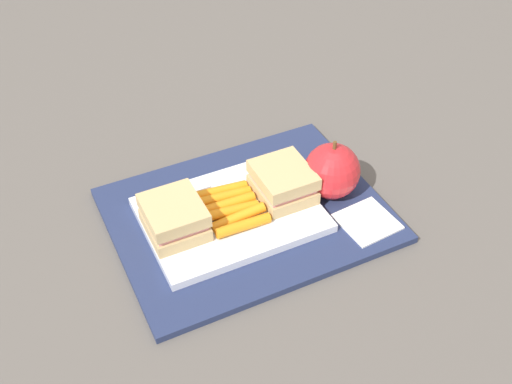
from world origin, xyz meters
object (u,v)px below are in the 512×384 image
Objects in this scene: apple at (332,171)px; paper_napkin at (367,222)px; sandwich_half_left at (174,218)px; carrot_sticks_bundle at (231,207)px; sandwich_half_right at (283,182)px; food_tray at (231,215)px.

paper_napkin is at bearing -79.43° from apple.
carrot_sticks_bundle is (0.08, 0.00, -0.02)m from sandwich_half_left.
sandwich_half_right reaches higher than paper_napkin.
food_tray is 2.88× the size of sandwich_half_right.
sandwich_half_left is at bearing 159.82° from paper_napkin.
sandwich_half_right is at bearing 0.00° from food_tray.
sandwich_half_right is at bearing -0.21° from carrot_sticks_bundle.
food_tray is at bearing 180.00° from sandwich_half_right.
sandwich_half_right is 0.91× the size of carrot_sticks_bundle.
apple reaches higher than paper_napkin.
apple is 0.08m from paper_napkin.
food_tray is 3.29× the size of paper_napkin.
carrot_sticks_bundle is 0.15m from apple.
sandwich_half_right is 1.14× the size of paper_napkin.
apple is at bearing -5.51° from carrot_sticks_bundle.
apple is at bearing -11.38° from sandwich_half_right.
sandwich_half_left is 1.14× the size of paper_napkin.
paper_napkin is at bearing -28.87° from carrot_sticks_bundle.
carrot_sticks_bundle is at bearing 174.49° from apple.
paper_napkin is at bearing -46.85° from sandwich_half_right.
carrot_sticks_bundle is at bearing 151.13° from paper_napkin.
food_tray is 2.88× the size of sandwich_half_left.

